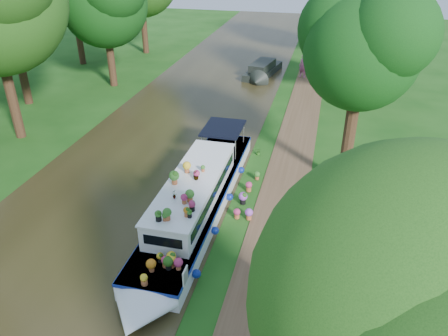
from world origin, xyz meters
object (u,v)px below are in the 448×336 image
(plant_boat, at_px, (193,200))
(pedestrian_pink, at_px, (303,66))
(second_boat, at_px, (262,70))
(pedestrian_dark, at_px, (319,59))
(sandwich_board, at_px, (268,284))

(plant_boat, distance_m, pedestrian_pink, 21.13)
(second_boat, distance_m, pedestrian_dark, 5.17)
(pedestrian_dark, bearing_deg, pedestrian_pink, -133.83)
(plant_boat, xyz_separation_m, sandwich_board, (3.69, -3.70, -0.35))
(plant_boat, distance_m, sandwich_board, 5.24)
(plant_boat, height_order, sandwich_board, plant_boat)
(sandwich_board, height_order, pedestrian_pink, pedestrian_pink)
(second_boat, distance_m, pedestrian_pink, 3.32)
(second_boat, height_order, sandwich_board, second_boat)
(second_boat, xyz_separation_m, pedestrian_dark, (4.42, 2.64, 0.48))
(sandwich_board, distance_m, pedestrian_pink, 24.67)
(sandwich_board, bearing_deg, pedestrian_pink, 101.00)
(pedestrian_pink, xyz_separation_m, pedestrian_dark, (1.15, 2.29, -0.00))
(plant_boat, xyz_separation_m, pedestrian_pink, (2.77, 20.95, 0.10))
(pedestrian_pink, relative_size, pedestrian_dark, 1.00)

